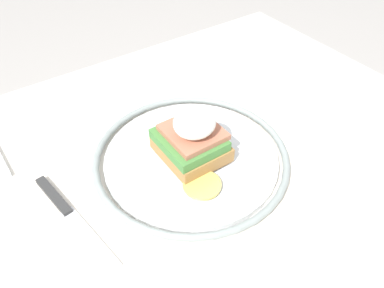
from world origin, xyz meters
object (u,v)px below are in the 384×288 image
plate (192,158)px  sandwich (192,139)px  knife (68,213)px  fork (289,118)px

plate → sandwich: size_ratio=2.22×
sandwich → knife: 0.18m
plate → knife: 0.18m
knife → sandwich: bearing=175.0°
sandwich → fork: size_ratio=0.78×
fork → knife: (0.36, -0.02, 0.00)m
fork → knife: bearing=-3.6°
sandwich → fork: 0.19m
sandwich → fork: bearing=177.8°
sandwich → plate: bearing=-109.1°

